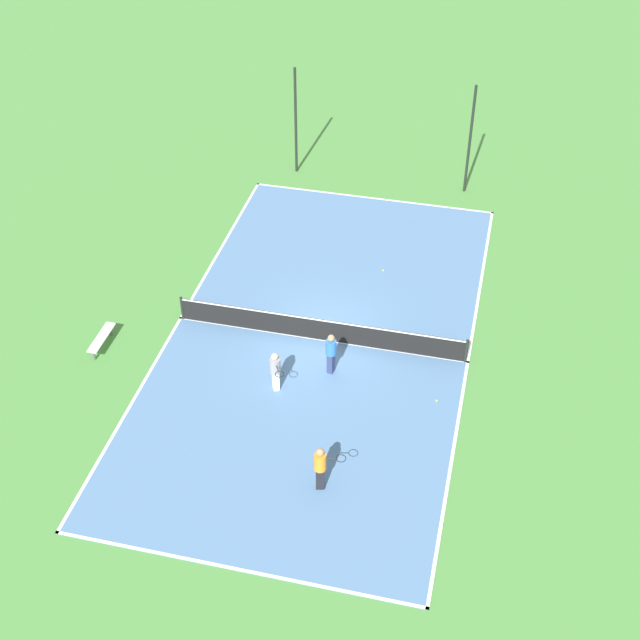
{
  "coord_description": "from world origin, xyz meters",
  "views": [
    {
      "loc": [
        5.61,
        -23.52,
        20.36
      ],
      "look_at": [
        0.0,
        0.0,
        0.9
      ],
      "focal_mm": 50.0,
      "sensor_mm": 36.0,
      "label": 1
    }
  ],
  "objects": [
    {
      "name": "fence_post_back_right",
      "position": [
        3.86,
        11.52,
        2.49
      ],
      "size": [
        0.12,
        0.12,
        4.98
      ],
      "color": "black",
      "rests_on": "ground_plane"
    },
    {
      "name": "ground_plane",
      "position": [
        0.0,
        0.0,
        0.0
      ],
      "size": [
        80.0,
        80.0,
        0.0
      ],
      "primitive_type": "plane",
      "color": "#47843D"
    },
    {
      "name": "tennis_net",
      "position": [
        0.0,
        0.0,
        0.51
      ],
      "size": [
        10.38,
        0.1,
        0.96
      ],
      "color": "black",
      "rests_on": "court_surface"
    },
    {
      "name": "tennis_ball_right_alley",
      "position": [
        4.45,
        -2.19,
        0.06
      ],
      "size": [
        0.07,
        0.07,
        0.07
      ],
      "primitive_type": "sphere",
      "color": "#CCE033",
      "rests_on": "court_surface"
    },
    {
      "name": "player_center_orange",
      "position": [
        1.59,
        -6.61,
        0.96
      ],
      "size": [
        0.98,
        0.54,
        1.64
      ],
      "rotation": [
        0.0,
        0.0,
        0.24
      ],
      "color": "black",
      "rests_on": "court_surface"
    },
    {
      "name": "player_near_blue",
      "position": [
        0.75,
        -1.57,
        0.93
      ],
      "size": [
        0.43,
        0.43,
        1.59
      ],
      "rotation": [
        0.0,
        0.0,
        1.36
      ],
      "color": "navy",
      "rests_on": "court_surface"
    },
    {
      "name": "bench",
      "position": [
        -7.33,
        -2.15,
        0.39
      ],
      "size": [
        0.36,
        1.67,
        0.45
      ],
      "rotation": [
        0.0,
        0.0,
        1.57
      ],
      "color": "silver",
      "rests_on": "ground_plane"
    },
    {
      "name": "court_surface",
      "position": [
        0.0,
        0.0,
        0.01
      ],
      "size": [
        10.58,
        19.94,
        0.02
      ],
      "color": "#4C729E",
      "rests_on": "ground_plane"
    },
    {
      "name": "player_baseline_gray",
      "position": [
        -0.83,
        -2.82,
        0.89
      ],
      "size": [
        0.75,
        0.97,
        1.52
      ],
      "rotation": [
        0.0,
        0.0,
        5.24
      ],
      "color": "white",
      "rests_on": "court_surface"
    },
    {
      "name": "tennis_ball_left_sideline",
      "position": [
        1.44,
        4.6,
        0.06
      ],
      "size": [
        0.07,
        0.07,
        0.07
      ],
      "primitive_type": "sphere",
      "color": "#CCE033",
      "rests_on": "court_surface"
    },
    {
      "name": "fence_post_back_left",
      "position": [
        -3.86,
        11.52,
        2.49
      ],
      "size": [
        0.12,
        0.12,
        4.98
      ],
      "color": "black",
      "rests_on": "ground_plane"
    }
  ]
}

